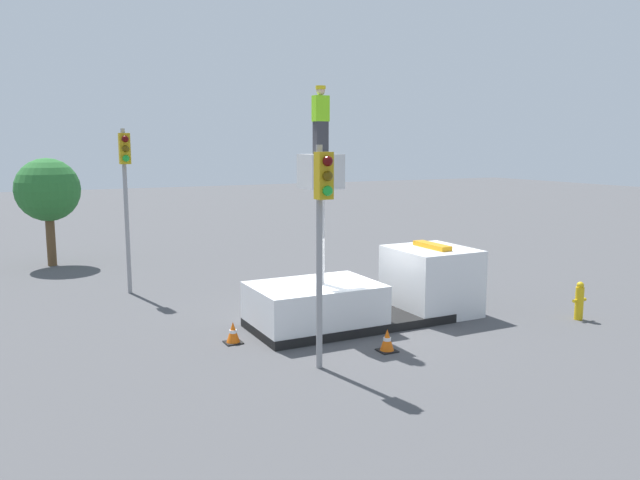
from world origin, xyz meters
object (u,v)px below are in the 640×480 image
at_px(worker, 321,120).
at_px(tree_left_bg, 48,191).
at_px(traffic_light_across, 126,178).
at_px(fire_hydrant, 579,301).
at_px(traffic_cone_rear, 233,333).
at_px(traffic_light_pole, 322,213).
at_px(traffic_cone_curbside, 387,341).
at_px(bucket_truck, 371,292).

height_order(worker, tree_left_bg, worker).
relative_size(traffic_light_across, fire_hydrant, 4.95).
bearing_deg(fire_hydrant, traffic_light_across, 140.36).
bearing_deg(traffic_cone_rear, tree_left_bg, 104.20).
relative_size(traffic_light_pole, traffic_light_across, 0.90).
xyz_separation_m(worker, traffic_light_pole, (-1.39, -2.82, -2.08)).
xyz_separation_m(traffic_light_across, traffic_cone_rear, (1.34, -6.61, -3.62)).
height_order(worker, traffic_light_across, worker).
distance_m(traffic_light_across, tree_left_bg, 6.94).
bearing_deg(worker, traffic_light_pole, -116.21).
relative_size(traffic_cone_rear, tree_left_bg, 0.12).
bearing_deg(fire_hydrant, traffic_light_pole, -178.08).
bearing_deg(traffic_cone_curbside, tree_left_bg, 112.65).
bearing_deg(tree_left_bg, traffic_light_across, -73.16).
bearing_deg(traffic_light_pole, bucket_truck, 43.50).
height_order(worker, traffic_cone_curbside, worker).
bearing_deg(bucket_truck, tree_left_bg, 119.70).
bearing_deg(tree_left_bg, worker, -65.80).
distance_m(fire_hydrant, traffic_cone_curbside, 6.44).
xyz_separation_m(traffic_light_pole, traffic_light_across, (-2.50, 9.31, 0.36)).
height_order(worker, fire_hydrant, worker).
relative_size(worker, traffic_cone_curbside, 3.13).
relative_size(worker, traffic_light_across, 0.32).
xyz_separation_m(traffic_cone_rear, tree_left_bg, (-3.34, 13.22, 2.86)).
xyz_separation_m(fire_hydrant, tree_left_bg, (-12.90, 15.64, 2.58)).
distance_m(bucket_truck, traffic_light_across, 9.02).
distance_m(traffic_light_across, fire_hydrant, 14.54).
xyz_separation_m(fire_hydrant, traffic_cone_curbside, (-6.43, 0.13, -0.29)).
relative_size(worker, tree_left_bg, 0.39).
xyz_separation_m(traffic_light_pole, tree_left_bg, (-4.49, 15.92, -0.40)).
distance_m(fire_hydrant, tree_left_bg, 20.43).
distance_m(traffic_light_pole, traffic_cone_rear, 4.39).
xyz_separation_m(bucket_truck, traffic_cone_rear, (-4.13, -0.12, -0.58)).
xyz_separation_m(bucket_truck, tree_left_bg, (-7.47, 13.10, 2.28)).
height_order(traffic_light_pole, traffic_cone_curbside, traffic_light_pole).
distance_m(traffic_light_across, traffic_cone_rear, 7.66).
bearing_deg(tree_left_bg, bucket_truck, -60.30).
bearing_deg(fire_hydrant, bucket_truck, 154.93).
relative_size(traffic_light_pole, fire_hydrant, 4.48).
distance_m(worker, traffic_light_pole, 3.77).
distance_m(traffic_light_pole, traffic_cone_curbside, 3.83).
height_order(bucket_truck, traffic_light_pole, traffic_light_pole).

